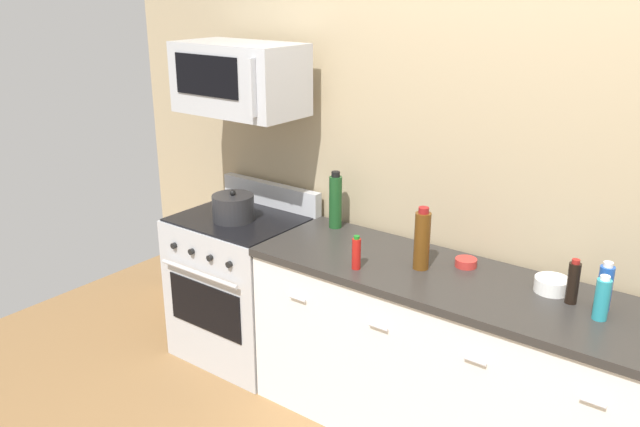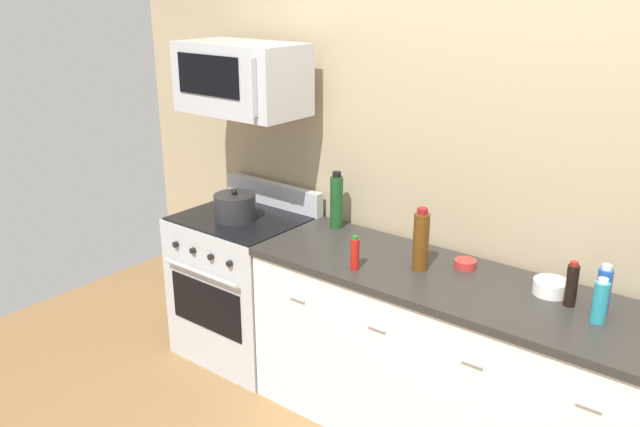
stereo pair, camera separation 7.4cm
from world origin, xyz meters
TOP-DOWN VIEW (x-y plane):
  - back_wall at (0.00, 0.41)m, footprint 5.24×0.10m
  - counter_unit at (0.00, -0.00)m, footprint 2.15×0.66m
  - range_oven at (-1.45, 0.00)m, footprint 0.76×0.69m
  - microwave at (-1.45, 0.05)m, footprint 0.74×0.44m
  - bottle_dish_soap at (0.65, -0.00)m, footprint 0.06×0.06m
  - bottle_soda_blue at (0.63, 0.09)m, footprint 0.06×0.06m
  - bottle_wine_green at (-0.89, 0.22)m, footprint 0.07×0.07m
  - bottle_hot_sauce_red at (-0.47, -0.19)m, footprint 0.04×0.04m
  - bottle_wine_amber at (-0.21, 0.01)m, footprint 0.08×0.08m
  - bottle_soy_sauce_dark at (0.50, 0.08)m, footprint 0.05×0.05m
  - bowl_red_small at (-0.04, 0.16)m, footprint 0.11×0.11m
  - bowl_white_ceramic at (0.39, 0.14)m, footprint 0.16×0.16m
  - stockpot at (-1.45, -0.05)m, footprint 0.25×0.25m

SIDE VIEW (x-z plane):
  - counter_unit at x=0.00m, z-range 0.00..0.92m
  - range_oven at x=-1.45m, z-range -0.07..1.00m
  - bowl_red_small at x=-0.04m, z-range 0.92..0.96m
  - bowl_white_ceramic at x=0.39m, z-range 0.92..0.99m
  - stockpot at x=-1.45m, z-range 0.91..1.09m
  - bottle_hot_sauce_red at x=-0.47m, z-range 0.92..1.09m
  - bottle_dish_soap at x=0.65m, z-range 0.91..1.11m
  - bottle_soy_sauce_dark at x=0.50m, z-range 0.91..1.12m
  - bottle_soda_blue at x=0.63m, z-range 0.91..1.14m
  - bottle_wine_amber at x=-0.21m, z-range 0.91..1.23m
  - bottle_wine_green at x=-0.89m, z-range 0.91..1.25m
  - back_wall at x=0.00m, z-range 0.00..2.70m
  - microwave at x=-1.45m, z-range 1.55..1.95m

